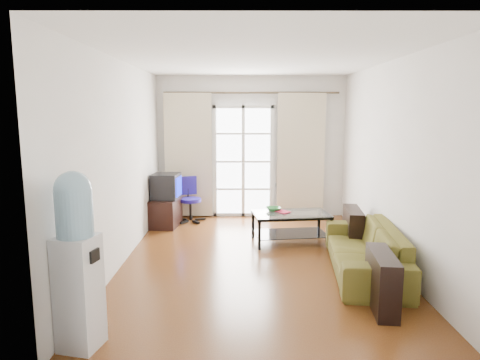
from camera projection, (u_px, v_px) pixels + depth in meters
name	position (u px, v px, depth m)	size (l,w,h in m)	color
floor	(256.00, 260.00, 5.90)	(5.20, 5.20, 0.00)	brown
ceiling	(257.00, 58.00, 5.48)	(5.20, 5.20, 0.00)	white
wall_back	(251.00, 147.00, 8.26)	(3.60, 0.02, 2.70)	white
wall_front	(271.00, 204.00, 3.12)	(3.60, 0.02, 2.70)	white
wall_left	(122.00, 163.00, 5.69)	(0.02, 5.20, 2.70)	white
wall_right	(391.00, 163.00, 5.70)	(0.02, 5.20, 2.70)	white
french_door	(243.00, 162.00, 8.25)	(1.16, 0.06, 2.15)	white
curtain_rod	(251.00, 93.00, 8.00)	(0.04, 0.04, 3.30)	#4C3F2D
curtain_left	(188.00, 156.00, 8.16)	(0.90, 0.07, 2.35)	beige
curtain_right	(301.00, 155.00, 8.17)	(0.90, 0.07, 2.35)	beige
radiator	(292.00, 200.00, 8.32)	(0.64, 0.12, 0.64)	gray
sofa	(365.00, 249.00, 5.42)	(1.02, 2.11, 0.59)	brown
coffee_table	(291.00, 224.00, 6.66)	(1.23, 0.80, 0.47)	silver
bowl	(273.00, 209.00, 6.78)	(0.24, 0.24, 0.06)	#349056
book	(279.00, 213.00, 6.62)	(0.26, 0.28, 0.02)	#A7142E
remote	(285.00, 212.00, 6.67)	(0.16, 0.04, 0.02)	black
tv_stand	(166.00, 212.00, 7.63)	(0.45, 0.68, 0.50)	black
crt_tv	(165.00, 186.00, 7.56)	(0.54, 0.53, 0.45)	black
task_chair	(190.00, 208.00, 7.97)	(0.72, 0.72, 0.83)	black
water_cooler	(77.00, 258.00, 3.59)	(0.38, 0.38, 1.54)	silver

